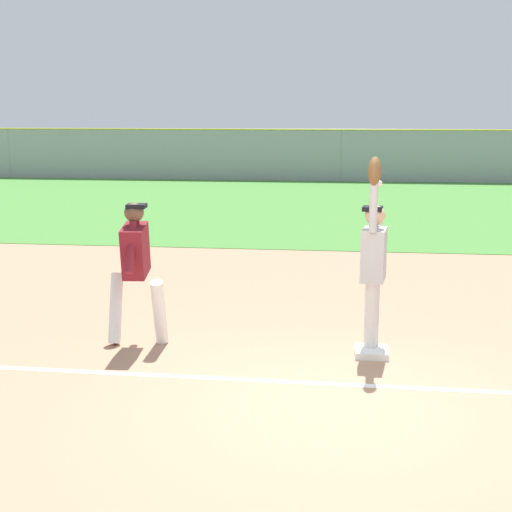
{
  "coord_description": "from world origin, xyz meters",
  "views": [
    {
      "loc": [
        0.09,
        -6.49,
        2.76
      ],
      "look_at": [
        -0.93,
        1.91,
        1.05
      ],
      "focal_mm": 50.35,
      "sensor_mm": 36.0,
      "label": 1
    }
  ],
  "objects_px": {
    "parked_car_blue": "(343,158)",
    "parked_car_silver": "(471,160)",
    "first_base": "(371,352)",
    "parked_car_black": "(93,157)",
    "fielder": "(373,258)",
    "runner": "(136,263)",
    "parked_car_tan": "(216,157)",
    "baseball": "(379,184)"
  },
  "relations": [
    {
      "from": "parked_car_black",
      "to": "parked_car_silver",
      "type": "distance_m",
      "value": 17.09
    },
    {
      "from": "fielder",
      "to": "baseball",
      "type": "distance_m",
      "value": 0.84
    },
    {
      "from": "parked_car_blue",
      "to": "first_base",
      "type": "bearing_deg",
      "value": -85.14
    },
    {
      "from": "parked_car_black",
      "to": "fielder",
      "type": "bearing_deg",
      "value": -66.71
    },
    {
      "from": "parked_car_tan",
      "to": "fielder",
      "type": "bearing_deg",
      "value": -77.87
    },
    {
      "from": "first_base",
      "to": "parked_car_silver",
      "type": "relative_size",
      "value": 0.08
    },
    {
      "from": "baseball",
      "to": "parked_car_blue",
      "type": "height_order",
      "value": "baseball"
    },
    {
      "from": "first_base",
      "to": "parked_car_black",
      "type": "height_order",
      "value": "parked_car_black"
    },
    {
      "from": "runner",
      "to": "parked_car_silver",
      "type": "relative_size",
      "value": 0.37
    },
    {
      "from": "fielder",
      "to": "parked_car_black",
      "type": "relative_size",
      "value": 0.51
    },
    {
      "from": "first_base",
      "to": "parked_car_silver",
      "type": "xyz_separation_m",
      "value": [
        5.19,
        24.62,
        0.63
      ]
    },
    {
      "from": "fielder",
      "to": "parked_car_blue",
      "type": "distance_m",
      "value": 24.5
    },
    {
      "from": "fielder",
      "to": "runner",
      "type": "xyz_separation_m",
      "value": [
        -2.77,
        -0.08,
        -0.12
      ]
    },
    {
      "from": "first_base",
      "to": "parked_car_black",
      "type": "xyz_separation_m",
      "value": [
        -11.9,
        24.36,
        0.63
      ]
    },
    {
      "from": "fielder",
      "to": "runner",
      "type": "relative_size",
      "value": 1.33
    },
    {
      "from": "baseball",
      "to": "parked_car_silver",
      "type": "relative_size",
      "value": 0.02
    },
    {
      "from": "parked_car_black",
      "to": "parked_car_tan",
      "type": "distance_m",
      "value": 5.7
    },
    {
      "from": "first_base",
      "to": "baseball",
      "type": "xyz_separation_m",
      "value": [
        0.03,
        0.21,
        1.92
      ]
    },
    {
      "from": "fielder",
      "to": "parked_car_tan",
      "type": "distance_m",
      "value": 25.41
    },
    {
      "from": "fielder",
      "to": "parked_car_silver",
      "type": "relative_size",
      "value": 0.5
    },
    {
      "from": "fielder",
      "to": "parked_car_tan",
      "type": "bearing_deg",
      "value": -67.84
    },
    {
      "from": "first_base",
      "to": "parked_car_blue",
      "type": "xyz_separation_m",
      "value": [
        -0.39,
        24.65,
        0.63
      ]
    },
    {
      "from": "parked_car_black",
      "to": "parked_car_blue",
      "type": "distance_m",
      "value": 11.52
    },
    {
      "from": "parked_car_blue",
      "to": "runner",
      "type": "bearing_deg",
      "value": -91.6
    },
    {
      "from": "first_base",
      "to": "runner",
      "type": "height_order",
      "value": "runner"
    },
    {
      "from": "parked_car_blue",
      "to": "parked_car_silver",
      "type": "xyz_separation_m",
      "value": [
        5.57,
        -0.04,
        0.0
      ]
    },
    {
      "from": "runner",
      "to": "baseball",
      "type": "height_order",
      "value": "baseball"
    },
    {
      "from": "baseball",
      "to": "parked_car_tan",
      "type": "distance_m",
      "value": 25.4
    },
    {
      "from": "runner",
      "to": "parked_car_blue",
      "type": "relative_size",
      "value": 0.38
    },
    {
      "from": "first_base",
      "to": "parked_car_black",
      "type": "bearing_deg",
      "value": 116.03
    },
    {
      "from": "fielder",
      "to": "runner",
      "type": "height_order",
      "value": "fielder"
    },
    {
      "from": "parked_car_silver",
      "to": "baseball",
      "type": "bearing_deg",
      "value": -108.55
    },
    {
      "from": "parked_car_black",
      "to": "parked_car_silver",
      "type": "bearing_deg",
      "value": -2.03
    },
    {
      "from": "parked_car_black",
      "to": "runner",
      "type": "bearing_deg",
      "value": -72.3
    },
    {
      "from": "parked_car_silver",
      "to": "fielder",
      "type": "bearing_deg",
      "value": -108.61
    },
    {
      "from": "parked_car_blue",
      "to": "parked_car_tan",
      "type": "bearing_deg",
      "value": -177.42
    },
    {
      "from": "runner",
      "to": "parked_car_tan",
      "type": "height_order",
      "value": "runner"
    },
    {
      "from": "first_base",
      "to": "fielder",
      "type": "height_order",
      "value": "fielder"
    },
    {
      "from": "runner",
      "to": "parked_car_tan",
      "type": "distance_m",
      "value": 24.96
    },
    {
      "from": "parked_car_black",
      "to": "parked_car_tan",
      "type": "height_order",
      "value": "same"
    },
    {
      "from": "first_base",
      "to": "parked_car_tan",
      "type": "relative_size",
      "value": 0.09
    },
    {
      "from": "runner",
      "to": "parked_car_black",
      "type": "relative_size",
      "value": 0.38
    }
  ]
}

